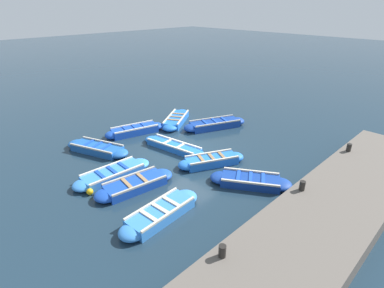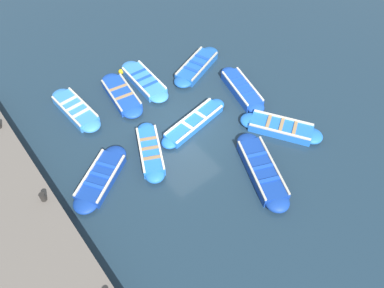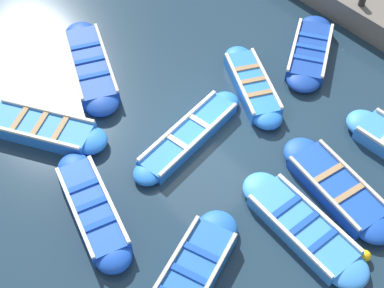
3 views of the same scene
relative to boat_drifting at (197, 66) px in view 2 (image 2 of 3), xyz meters
The scene contains 14 objects.
ground_plane 4.19m from the boat_drifting, 44.48° to the left, with size 120.00×120.00×0.00m, color #1C303F.
boat_drifting is the anchor object (origin of this frame).
boat_end_of_row 5.40m from the boat_drifting, 92.18° to the left, with size 2.59×3.42×0.44m.
boat_outer_right 6.16m from the boat_drifting, ahead, with size 1.09×3.38×0.43m.
boat_mid_row 3.76m from the boat_drifting, 49.47° to the left, with size 3.75×1.29×0.35m.
boat_far_corner 2.73m from the boat_drifting, 15.23° to the right, with size 1.09×3.50×0.38m.
boat_bow_out 7.60m from the boat_drifting, 22.65° to the left, with size 3.24×2.55×0.39m.
boat_alongside 6.76m from the boat_drifting, 72.89° to the left, with size 2.33×3.88×0.47m.
boat_stern_in 2.68m from the boat_drifting, 102.18° to the left, with size 1.61×3.44×0.46m.
boat_broadside 5.69m from the boat_drifting, 32.17° to the left, with size 2.04×3.15×0.44m.
boat_outer_left 4.03m from the boat_drifting, ahead, with size 1.36×3.40×0.41m.
quay_wall 10.62m from the boat_drifting, 16.05° to the left, with size 2.89×14.73×0.73m.
bollard_mid_north 9.60m from the boat_drifting, 17.87° to the left, with size 0.20×0.20×0.35m, color black.
buoy_orange_near 3.72m from the boat_drifting, 32.93° to the right, with size 0.26×0.26×0.26m, color #EAB214.
Camera 2 is at (6.31, 8.47, 11.86)m, focal length 35.00 mm.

